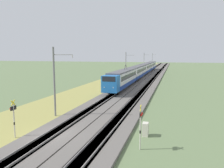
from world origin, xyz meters
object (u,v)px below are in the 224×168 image
Objects in this scene: crossing_signal_far at (141,123)px; catenary_mast_near at (55,81)px; passenger_train at (142,69)px; catenary_mast_far at (144,61)px; equipment_cabinet at (145,129)px; crossing_signal_near at (14,115)px; catenary_mast_mid at (126,66)px; catenary_mast_distant at (152,60)px.

crossing_signal_far is 12.86m from catenary_mast_near.
passenger_train is 57.92m from crossing_signal_far.
catenary_mast_far is 6.70× the size of equipment_cabinet.
crossing_signal_near reaches higher than equipment_cabinet.
catenary_mast_near is at bearing 73.72° from equipment_cabinet.
catenary_mast_mid is 78.46m from catenary_mast_distant.
catenary_mast_mid is (39.23, -0.00, -0.07)m from catenary_mast_near.
crossing_signal_near is 0.43× the size of catenary_mast_far.
passenger_train is 22.22× the size of crossing_signal_near.
catenary_mast_distant is (124.81, 0.09, 2.17)m from crossing_signal_near.
crossing_signal_near is 46.40m from catenary_mast_mid.
crossing_signal_far is 124.46m from catenary_mast_distant.
crossing_signal_far is 85.46m from catenary_mast_far.
catenary_mast_mid is (46.35, 0.09, 2.06)m from crossing_signal_near.
catenary_mast_distant reaches higher than passenger_train.
passenger_train is 12.38m from catenary_mast_mid.
catenary_mast_distant is 121.48m from equipment_cabinet.
crossing_signal_far is (0.86, -10.94, 0.04)m from crossing_signal_near.
crossing_signal_far is 0.43× the size of catenary_mast_distant.
crossing_signal_near is 85.61m from catenary_mast_far.
catenary_mast_mid is at bearing -180.00° from catenary_mast_distant.
catenary_mast_far is (84.72, 11.04, 2.08)m from crossing_signal_far.
crossing_signal_far is at bearing 7.96° from passenger_train.
catenary_mast_near is 78.46m from catenary_mast_far.
catenary_mast_distant reaches higher than catenary_mast_near.
catenary_mast_far is (78.46, -0.00, -0.02)m from catenary_mast_near.
catenary_mast_distant is (117.70, 0.00, 0.03)m from catenary_mast_near.
passenger_train is 9.59× the size of catenary_mast_mid.
catenary_mast_far reaches higher than crossing_signal_far.
catenary_mast_mid reaches higher than equipment_cabinet.
catenary_mast_near is at bearing -3.37° from passenger_train.
crossing_signal_near is at bearing -179.89° from catenary_mast_mid.
catenary_mast_distant is at bearing -177.41° from passenger_train.
crossing_signal_near is at bearing -179.27° from catenary_mast_near.
crossing_signal_near is 0.42× the size of catenary_mast_distant.
catenary_mast_distant reaches higher than catenary_mast_mid.
catenary_mast_mid is at bearing -0.00° from catenary_mast_near.
equipment_cabinet is at bearing 8.41° from passenger_train.
equipment_cabinet is (3.89, -10.96, -1.53)m from crossing_signal_near.
catenary_mast_near is at bearing 180.00° from catenary_mast_far.
catenary_mast_mid reaches higher than crossing_signal_far.
equipment_cabinet is at bearing -165.42° from catenary_mast_mid.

